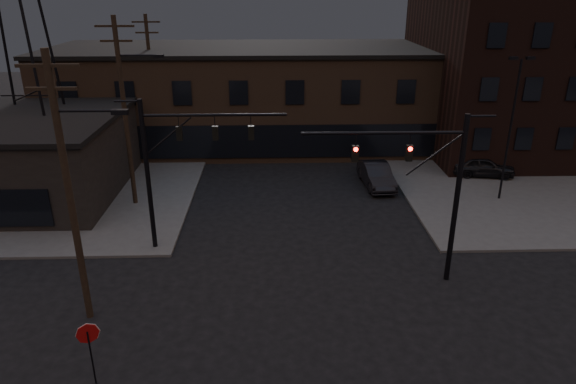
# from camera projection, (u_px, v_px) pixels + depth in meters

# --- Properties ---
(ground) EXTENTS (140.00, 140.00, 0.00)m
(ground) POSITION_uv_depth(u_px,v_px,m) (318.00, 342.00, 20.09)
(ground) COLOR black
(ground) RESTS_ON ground
(sidewalk_ne) EXTENTS (30.00, 30.00, 0.15)m
(sidewalk_ne) POSITION_uv_depth(u_px,v_px,m) (568.00, 159.00, 41.10)
(sidewalk_ne) COLOR #474744
(sidewalk_ne) RESTS_ON ground
(sidewalk_nw) EXTENTS (30.00, 30.00, 0.15)m
(sidewalk_nw) POSITION_uv_depth(u_px,v_px,m) (12.00, 165.00, 39.84)
(sidewalk_nw) COLOR #474744
(sidewalk_nw) RESTS_ON ground
(building_row) EXTENTS (40.00, 12.00, 8.00)m
(building_row) POSITION_uv_depth(u_px,v_px,m) (292.00, 97.00, 44.58)
(building_row) COLOR brown
(building_row) RESTS_ON ground
(building_right) EXTENTS (22.00, 16.00, 14.00)m
(building_right) POSITION_uv_depth(u_px,v_px,m) (559.00, 64.00, 42.24)
(building_right) COLOR black
(building_right) RESTS_ON ground
(traffic_signal_near) EXTENTS (7.12, 0.24, 8.00)m
(traffic_signal_near) POSITION_uv_depth(u_px,v_px,m) (433.00, 182.00, 22.58)
(traffic_signal_near) COLOR black
(traffic_signal_near) RESTS_ON ground
(traffic_signal_far) EXTENTS (7.12, 0.24, 8.00)m
(traffic_signal_far) POSITION_uv_depth(u_px,v_px,m) (172.00, 159.00, 25.45)
(traffic_signal_far) COLOR black
(traffic_signal_far) RESTS_ON ground
(stop_sign) EXTENTS (0.72, 0.33, 2.48)m
(stop_sign) POSITION_uv_depth(u_px,v_px,m) (89.00, 340.00, 17.33)
(stop_sign) COLOR black
(stop_sign) RESTS_ON ground
(utility_pole_near) EXTENTS (3.70, 0.28, 11.00)m
(utility_pole_near) POSITION_uv_depth(u_px,v_px,m) (70.00, 187.00, 19.49)
(utility_pole_near) COLOR black
(utility_pole_near) RESTS_ON ground
(utility_pole_mid) EXTENTS (3.70, 0.28, 11.50)m
(utility_pole_mid) POSITION_uv_depth(u_px,v_px,m) (126.00, 110.00, 30.50)
(utility_pole_mid) COLOR black
(utility_pole_mid) RESTS_ON ground
(utility_pole_far) EXTENTS (2.20, 0.28, 11.00)m
(utility_pole_far) POSITION_uv_depth(u_px,v_px,m) (152.00, 81.00, 41.73)
(utility_pole_far) COLOR black
(utility_pole_far) RESTS_ON ground
(lot_light_a) EXTENTS (1.50, 0.28, 9.14)m
(lot_light_a) POSITION_uv_depth(u_px,v_px,m) (512.00, 117.00, 31.40)
(lot_light_a) COLOR black
(lot_light_a) RESTS_ON ground
(lot_light_b) EXTENTS (1.50, 0.28, 9.14)m
(lot_light_b) POSITION_uv_depth(u_px,v_px,m) (565.00, 100.00, 36.21)
(lot_light_b) COLOR black
(lot_light_b) RESTS_ON ground
(parked_car_lot_a) EXTENTS (4.63, 2.51, 1.50)m
(parked_car_lot_a) POSITION_uv_depth(u_px,v_px,m) (483.00, 166.00, 37.09)
(parked_car_lot_a) COLOR black
(parked_car_lot_a) RESTS_ON sidewalk_ne
(parked_car_lot_b) EXTENTS (4.39, 2.47, 1.20)m
(parked_car_lot_b) POSITION_uv_depth(u_px,v_px,m) (500.00, 165.00, 37.80)
(parked_car_lot_b) COLOR silver
(parked_car_lot_b) RESTS_ON sidewalk_ne
(car_crossing) EXTENTS (2.04, 5.00, 1.61)m
(car_crossing) POSITION_uv_depth(u_px,v_px,m) (376.00, 175.00, 35.57)
(car_crossing) COLOR black
(car_crossing) RESTS_ON ground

